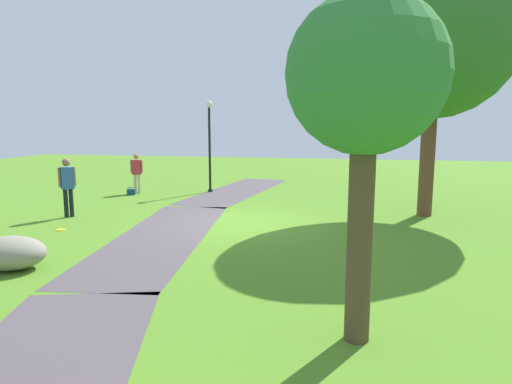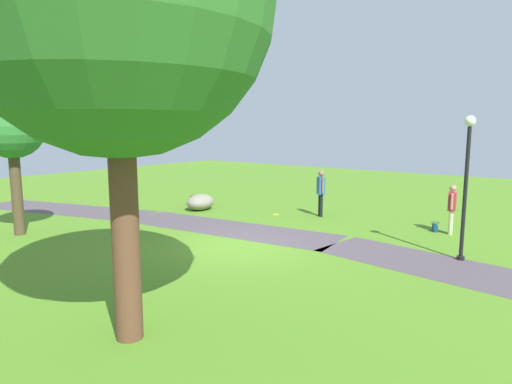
{
  "view_description": "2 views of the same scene",
  "coord_description": "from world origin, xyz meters",
  "px_view_note": "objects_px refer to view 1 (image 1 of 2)",
  "views": [
    {
      "loc": [
        12.55,
        3.01,
        2.92
      ],
      "look_at": [
        0.06,
        0.51,
        0.93
      ],
      "focal_mm": 31.49,
      "sensor_mm": 36.0,
      "label": 1
    },
    {
      "loc": [
        -8.06,
        9.79,
        3.52
      ],
      "look_at": [
        0.44,
        -1.36,
        1.43
      ],
      "focal_mm": 31.1,
      "sensor_mm": 36.0,
      "label": 2
    }
  ],
  "objects_px": {
    "young_tree_near_path": "(366,80)",
    "man_near_boulder": "(67,183)",
    "lawn_boulder": "(10,253)",
    "lamp_post": "(209,137)",
    "large_shade_tree": "(434,36)",
    "woman_with_handbag": "(137,171)",
    "frisbee_on_grass": "(61,230)",
    "handbag_on_grass": "(131,192)"
  },
  "relations": [
    {
      "from": "young_tree_near_path",
      "to": "man_near_boulder",
      "type": "distance_m",
      "value": 10.95
    },
    {
      "from": "man_near_boulder",
      "to": "lawn_boulder",
      "type": "bearing_deg",
      "value": 21.41
    },
    {
      "from": "lamp_post",
      "to": "large_shade_tree",
      "type": "bearing_deg",
      "value": 67.39
    },
    {
      "from": "lamp_post",
      "to": "woman_with_handbag",
      "type": "relative_size",
      "value": 2.33
    },
    {
      "from": "large_shade_tree",
      "to": "man_near_boulder",
      "type": "distance_m",
      "value": 11.95
    },
    {
      "from": "frisbee_on_grass",
      "to": "lamp_post",
      "type": "bearing_deg",
      "value": 164.83
    },
    {
      "from": "young_tree_near_path",
      "to": "man_near_boulder",
      "type": "xyz_separation_m",
      "value": [
        -6.38,
        -8.58,
        -2.36
      ]
    },
    {
      "from": "large_shade_tree",
      "to": "lamp_post",
      "type": "distance_m",
      "value": 9.28
    },
    {
      "from": "large_shade_tree",
      "to": "man_near_boulder",
      "type": "bearing_deg",
      "value": -77.42
    },
    {
      "from": "large_shade_tree",
      "to": "lawn_boulder",
      "type": "distance_m",
      "value": 12.58
    },
    {
      "from": "young_tree_near_path",
      "to": "handbag_on_grass",
      "type": "height_order",
      "value": "young_tree_near_path"
    },
    {
      "from": "lawn_boulder",
      "to": "man_near_boulder",
      "type": "bearing_deg",
      "value": -158.59
    },
    {
      "from": "large_shade_tree",
      "to": "handbag_on_grass",
      "type": "xyz_separation_m",
      "value": [
        -1.89,
        -10.97,
        -5.3
      ]
    },
    {
      "from": "young_tree_near_path",
      "to": "handbag_on_grass",
      "type": "bearing_deg",
      "value": -140.89
    },
    {
      "from": "frisbee_on_grass",
      "to": "handbag_on_grass",
      "type": "bearing_deg",
      "value": -171.37
    },
    {
      "from": "young_tree_near_path",
      "to": "lawn_boulder",
      "type": "height_order",
      "value": "young_tree_near_path"
    },
    {
      "from": "handbag_on_grass",
      "to": "frisbee_on_grass",
      "type": "height_order",
      "value": "handbag_on_grass"
    },
    {
      "from": "woman_with_handbag",
      "to": "handbag_on_grass",
      "type": "height_order",
      "value": "woman_with_handbag"
    },
    {
      "from": "young_tree_near_path",
      "to": "lawn_boulder",
      "type": "xyz_separation_m",
      "value": [
        -1.64,
        -6.73,
        -3.1
      ]
    },
    {
      "from": "handbag_on_grass",
      "to": "frisbee_on_grass",
      "type": "relative_size",
      "value": 1.43
    },
    {
      "from": "handbag_on_grass",
      "to": "man_near_boulder",
      "type": "bearing_deg",
      "value": 1.48
    },
    {
      "from": "man_near_boulder",
      "to": "frisbee_on_grass",
      "type": "relative_size",
      "value": 7.02
    },
    {
      "from": "lawn_boulder",
      "to": "frisbee_on_grass",
      "type": "bearing_deg",
      "value": -161.19
    },
    {
      "from": "large_shade_tree",
      "to": "frisbee_on_grass",
      "type": "xyz_separation_m",
      "value": [
        4.01,
        -10.07,
        -5.43
      ]
    },
    {
      "from": "lawn_boulder",
      "to": "man_near_boulder",
      "type": "distance_m",
      "value": 5.14
    },
    {
      "from": "woman_with_handbag",
      "to": "man_near_boulder",
      "type": "height_order",
      "value": "man_near_boulder"
    },
    {
      "from": "young_tree_near_path",
      "to": "lawn_boulder",
      "type": "relative_size",
      "value": 2.84
    },
    {
      "from": "young_tree_near_path",
      "to": "lamp_post",
      "type": "distance_m",
      "value": 13.52
    },
    {
      "from": "frisbee_on_grass",
      "to": "large_shade_tree",
      "type": "bearing_deg",
      "value": 111.71
    },
    {
      "from": "lamp_post",
      "to": "woman_with_handbag",
      "type": "distance_m",
      "value": 3.31
    },
    {
      "from": "lawn_boulder",
      "to": "frisbee_on_grass",
      "type": "relative_size",
      "value": 6.12
    },
    {
      "from": "lawn_boulder",
      "to": "young_tree_near_path",
      "type": "bearing_deg",
      "value": 76.26
    },
    {
      "from": "large_shade_tree",
      "to": "young_tree_near_path",
      "type": "height_order",
      "value": "large_shade_tree"
    },
    {
      "from": "lamp_post",
      "to": "woman_with_handbag",
      "type": "xyz_separation_m",
      "value": [
        0.97,
        -2.85,
        -1.38
      ]
    },
    {
      "from": "young_tree_near_path",
      "to": "frisbee_on_grass",
      "type": "xyz_separation_m",
      "value": [
        -4.79,
        -7.8,
        -3.42
      ]
    },
    {
      "from": "young_tree_near_path",
      "to": "lamp_post",
      "type": "xyz_separation_m",
      "value": [
        -12.16,
        -5.8,
        -1.11
      ]
    },
    {
      "from": "lawn_boulder",
      "to": "frisbee_on_grass",
      "type": "distance_m",
      "value": 3.34
    },
    {
      "from": "lawn_boulder",
      "to": "handbag_on_grass",
      "type": "relative_size",
      "value": 4.29
    },
    {
      "from": "large_shade_tree",
      "to": "woman_with_handbag",
      "type": "distance_m",
      "value": 12.05
    },
    {
      "from": "man_near_boulder",
      "to": "handbag_on_grass",
      "type": "distance_m",
      "value": 4.42
    },
    {
      "from": "large_shade_tree",
      "to": "lawn_boulder",
      "type": "xyz_separation_m",
      "value": [
        7.16,
        -9.0,
        -5.1
      ]
    },
    {
      "from": "woman_with_handbag",
      "to": "man_near_boulder",
      "type": "bearing_deg",
      "value": 0.78
    }
  ]
}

